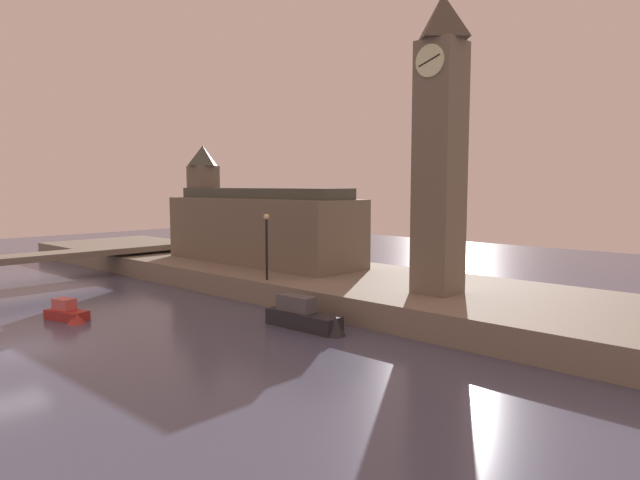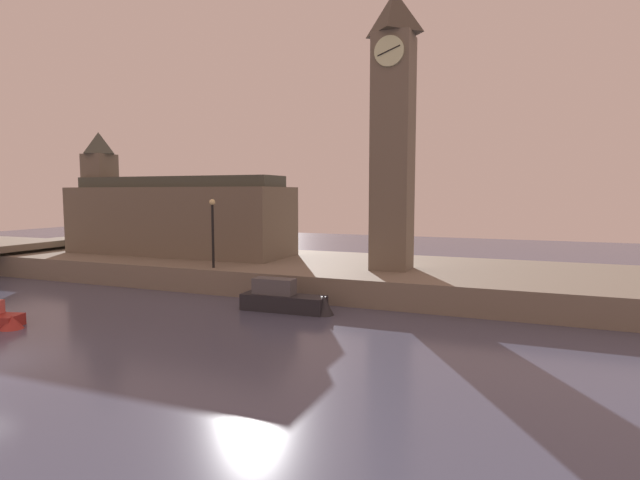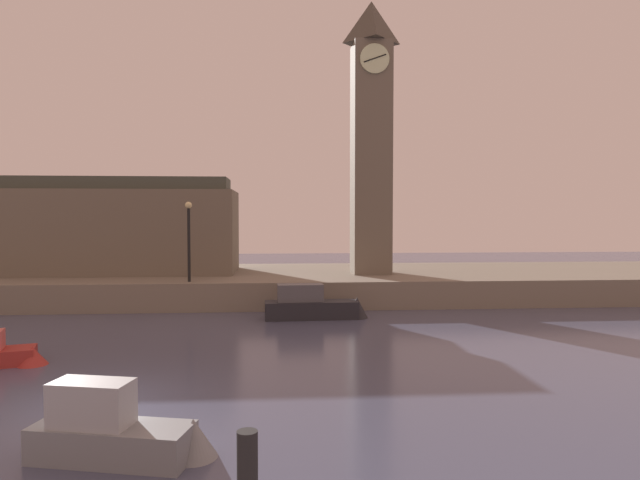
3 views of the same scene
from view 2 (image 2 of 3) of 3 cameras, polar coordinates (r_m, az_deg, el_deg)
The scene contains 5 objects.
far_embankment at distance 36.70m, azimuth -7.91°, elevation -3.16°, with size 70.00×12.00×1.50m, color slate.
clock_tower at distance 31.15m, azimuth 8.20°, elevation 12.21°, with size 2.48×2.52×16.31m.
parliament_hall at distance 40.40m, azimuth -16.19°, elevation 2.67°, with size 17.51×5.55×9.50m.
streetlamp at distance 31.86m, azimuth -11.95°, elevation 1.59°, with size 0.36×0.36×4.24m.
boat_barge_dark at distance 26.45m, azimuth -3.52°, elevation -6.73°, with size 5.10×1.43×1.77m.
Camera 2 is at (18.19, -11.42, 6.11)m, focal length 28.53 mm.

